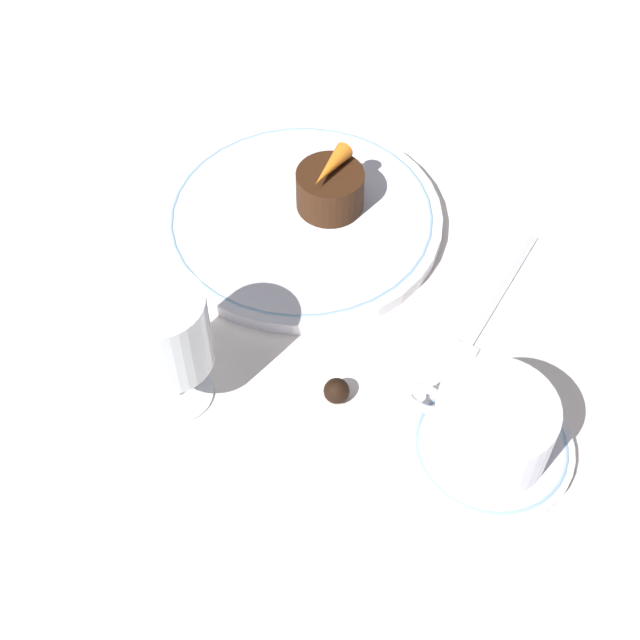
% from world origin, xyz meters
% --- Properties ---
extents(ground_plane, '(3.00, 3.00, 0.00)m').
position_xyz_m(ground_plane, '(0.00, 0.00, 0.00)').
color(ground_plane, white).
extents(dinner_plate, '(0.27, 0.27, 0.01)m').
position_xyz_m(dinner_plate, '(-0.01, -0.05, 0.01)').
color(dinner_plate, white).
rests_on(dinner_plate, ground_plane).
extents(saucer, '(0.13, 0.13, 0.01)m').
position_xyz_m(saucer, '(-0.26, 0.11, 0.01)').
color(saucer, white).
rests_on(saucer, ground_plane).
extents(coffee_cup, '(0.12, 0.09, 0.06)m').
position_xyz_m(coffee_cup, '(-0.26, 0.11, 0.04)').
color(coffee_cup, white).
rests_on(coffee_cup, saucer).
extents(spoon, '(0.02, 0.11, 0.00)m').
position_xyz_m(spoon, '(-0.22, 0.11, 0.01)').
color(spoon, silver).
rests_on(spoon, saucer).
extents(wine_glass, '(0.07, 0.07, 0.12)m').
position_xyz_m(wine_glass, '(-0.01, 0.17, 0.08)').
color(wine_glass, silver).
rests_on(wine_glass, ground_plane).
extents(fork, '(0.03, 0.20, 0.01)m').
position_xyz_m(fork, '(-0.21, -0.01, 0.00)').
color(fork, silver).
rests_on(fork, ground_plane).
extents(dessert_cake, '(0.07, 0.07, 0.04)m').
position_xyz_m(dessert_cake, '(-0.03, -0.08, 0.03)').
color(dessert_cake, '#381E0F').
rests_on(dessert_cake, dinner_plate).
extents(carrot_garnish, '(0.02, 0.06, 0.02)m').
position_xyz_m(carrot_garnish, '(-0.03, -0.08, 0.06)').
color(carrot_garnish, orange).
rests_on(carrot_garnish, dessert_cake).
extents(chocolate_truffle, '(0.02, 0.02, 0.02)m').
position_xyz_m(chocolate_truffle, '(-0.13, 0.11, 0.01)').
color(chocolate_truffle, black).
rests_on(chocolate_truffle, ground_plane).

